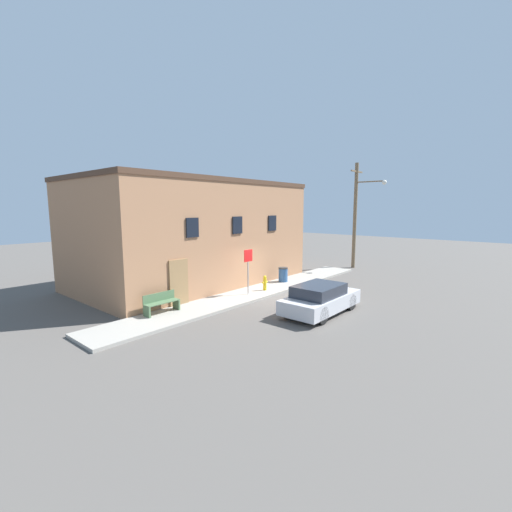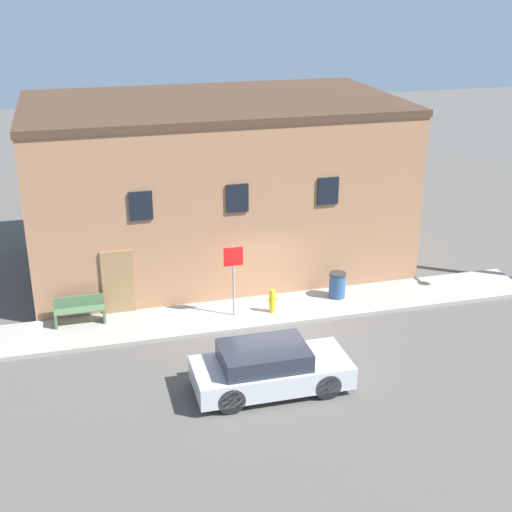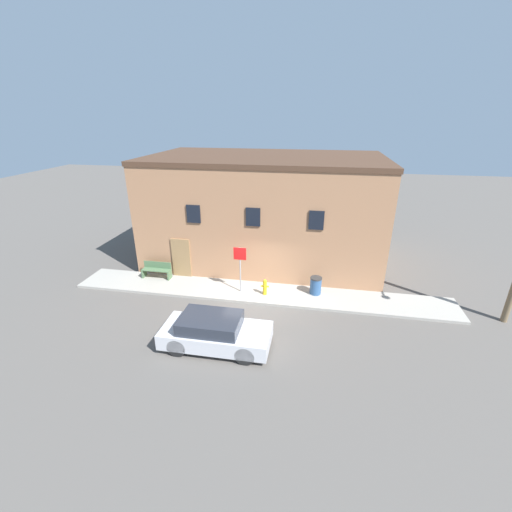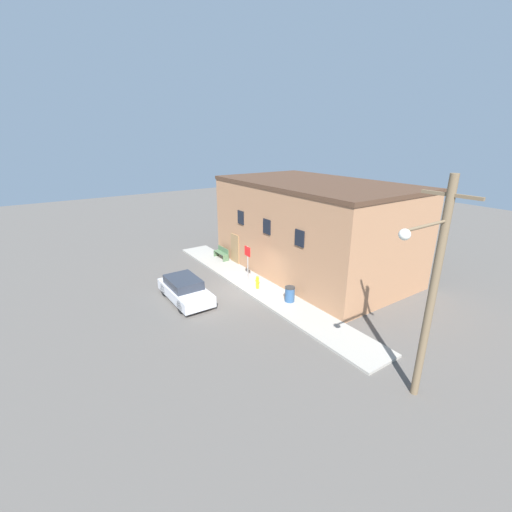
# 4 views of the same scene
# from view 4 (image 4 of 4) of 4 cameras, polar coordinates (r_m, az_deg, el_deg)

# --- Properties ---
(ground_plane) EXTENTS (80.00, 80.00, 0.00)m
(ground_plane) POSITION_cam_4_polar(r_m,az_deg,el_deg) (20.44, -2.21, -5.95)
(ground_plane) COLOR #56514C
(sidewalk) EXTENTS (18.31, 2.09, 0.13)m
(sidewalk) POSITION_cam_4_polar(r_m,az_deg,el_deg) (20.93, 0.22, -5.11)
(sidewalk) COLOR #9E998E
(sidewalk) RESTS_ON ground
(brick_building) EXTENTS (12.92, 7.52, 6.02)m
(brick_building) POSITION_cam_4_polar(r_m,az_deg,el_deg) (23.13, 9.34, 4.77)
(brick_building) COLOR #A87551
(brick_building) RESTS_ON ground
(fire_hydrant) EXTENTS (0.39, 0.19, 0.80)m
(fire_hydrant) POSITION_cam_4_polar(r_m,az_deg,el_deg) (20.38, 0.24, -4.39)
(fire_hydrant) COLOR gold
(fire_hydrant) RESTS_ON sidewalk
(stop_sign) EXTENTS (0.60, 0.06, 2.29)m
(stop_sign) POSITION_cam_4_polar(r_m,az_deg,el_deg) (20.94, -1.41, -0.27)
(stop_sign) COLOR gray
(stop_sign) RESTS_ON sidewalk
(bench) EXTENTS (1.52, 0.44, 0.84)m
(bench) POSITION_cam_4_polar(r_m,az_deg,el_deg) (25.46, -5.76, 0.50)
(bench) COLOR #4C6B47
(bench) RESTS_ON sidewalk
(trash_bin) EXTENTS (0.56, 0.56, 0.85)m
(trash_bin) POSITION_cam_4_polar(r_m,az_deg,el_deg) (18.94, 5.66, -6.32)
(trash_bin) COLOR #2D517F
(trash_bin) RESTS_ON sidewalk
(utility_pole) EXTENTS (1.80, 2.34, 7.73)m
(utility_pole) POSITION_cam_4_polar(r_m,az_deg,el_deg) (12.24, 27.16, -4.80)
(utility_pole) COLOR brown
(utility_pole) RESTS_ON ground
(parked_car) EXTENTS (4.06, 1.77, 1.27)m
(parked_car) POSITION_cam_4_polar(r_m,az_deg,el_deg) (19.61, -11.78, -5.50)
(parked_car) COLOR black
(parked_car) RESTS_ON ground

